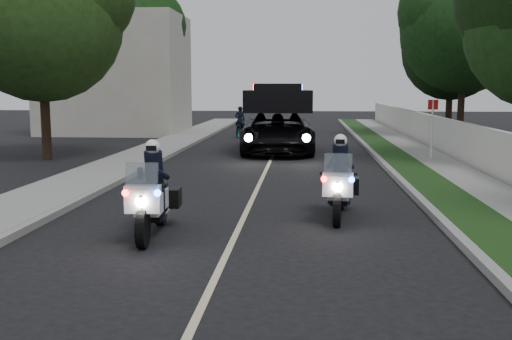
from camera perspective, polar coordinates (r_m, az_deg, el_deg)
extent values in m
plane|color=black|center=(9.42, -3.42, -9.26)|extent=(120.00, 120.00, 0.00)
cube|color=gray|center=(19.30, 13.04, -0.28)|extent=(0.20, 60.00, 0.15)
cube|color=#193814|center=(19.41, 15.08, -0.30)|extent=(1.20, 60.00, 0.16)
cube|color=gray|center=(19.69, 18.81, -0.34)|extent=(1.40, 60.00, 0.16)
cube|color=beige|center=(19.88, 21.69, 1.55)|extent=(0.22, 60.00, 1.50)
cube|color=gray|center=(19.84, -11.09, 0.00)|extent=(0.20, 60.00, 0.15)
cube|color=gray|center=(20.17, -14.10, 0.04)|extent=(2.00, 60.00, 0.16)
cube|color=#A8A396|center=(36.69, -13.37, 8.92)|extent=(8.00, 6.00, 7.00)
cube|color=#BFB78C|center=(19.15, 0.80, -0.35)|extent=(0.12, 50.00, 0.01)
imported|color=black|center=(25.43, 2.08, 1.71)|extent=(3.26, 6.56, 3.13)
imported|color=black|center=(32.99, -1.55, 3.17)|extent=(0.74, 1.76, 0.90)
imported|color=black|center=(32.99, -1.55, 3.17)|extent=(0.59, 0.43, 1.52)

